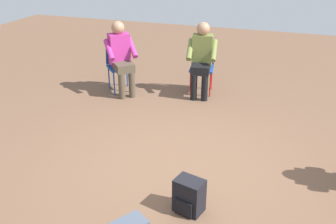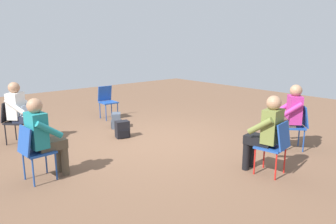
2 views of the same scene
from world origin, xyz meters
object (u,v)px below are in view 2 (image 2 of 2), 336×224
Objects in this scene: chair_east at (276,144)px; chair_south at (33,149)px; person_in_magenta at (289,113)px; person_in_olive at (266,130)px; chair_west at (107,100)px; backpack_near_laptop_user at (122,130)px; chair_northeast at (297,124)px; chair_southwest at (14,119)px; backpack_by_empty_chair at (116,122)px; person_with_laptop at (21,110)px; person_in_teal at (43,134)px.

chair_south is (-2.19, -2.86, 0.00)m from chair_east.
person_in_magenta is at bearing 13.35° from chair_east.
person_in_magenta is at bearing 6.55° from person_in_olive.
person_in_magenta is (4.40, 1.31, 0.20)m from chair_west.
backpack_near_laptop_user is at bearing 111.59° from chair_south.
backpack_near_laptop_user is at bearing 84.86° from chair_northeast.
person_in_olive is at bearing 147.43° from chair_northeast.
chair_west reaches higher than backpack_near_laptop_user.
backpack_by_empty_chair is at bearing 127.98° from chair_southwest.
chair_northeast is at bearing 7.21° from chair_east.
backpack_near_laptop_user is (-3.20, -0.68, -0.34)m from chair_east.
chair_northeast is at bearing 64.03° from chair_south.
chair_south is (-1.79, -4.27, 0.00)m from chair_northeast.
chair_west is at bearing 151.85° from chair_southwest.
person_with_laptop reaches higher than chair_south.
chair_south is 0.69× the size of person_with_laptop.
person_in_olive reaches higher than chair_southwest.
person_in_olive reaches higher than chair_east.
chair_northeast is 4.63m from chair_south.
chair_south is (2.74, -2.85, 0.00)m from chair_west.
person_in_olive is at bearing 51.25° from chair_south.
chair_south is 2.06m from person_with_laptop.
chair_west is at bearing 130.58° from chair_south.
chair_east is (4.93, 0.01, 0.00)m from chair_west.
person_in_magenta and person_in_olive have the same top height.
person_in_teal reaches higher than chair_west.
backpack_near_laptop_user is (-1.00, 2.02, -0.54)m from person_in_teal.
chair_east is 3.48m from person_in_teal.
person_in_olive is (4.14, 2.49, 0.20)m from chair_southwest.
person_in_teal is at bearing 43.03° from chair_southwest.
backpack_by_empty_chair is at bearing 74.20° from person_in_magenta.
chair_northeast is 2.36× the size of backpack_by_empty_chair.
chair_east is at bearing 77.82° from person_with_laptop.
person_in_magenta is 3.44× the size of backpack_by_empty_chair.
person_in_olive is at bearing 90.00° from chair_east.
backpack_by_empty_chair is at bearing 156.93° from backpack_near_laptop_user.
person_in_magenta is 3.44× the size of backpack_near_laptop_user.
person_in_teal is (1.98, -0.30, 0.00)m from person_with_laptop.
chair_west and chair_east have the same top height.
person_in_teal and person_in_magenta have the same top height.
chair_northeast is at bearing 0.67° from person_in_olive.
chair_southwest is 2.13m from person_in_teal.
person_in_olive is at bearing 49.47° from person_in_teal.
person_with_laptop reaches higher than chair_east.
chair_northeast is (-0.40, 1.41, 0.00)m from chair_east.
chair_south is at bearing 38.63° from chair_southwest.
chair_west is at bearing 81.21° from person_in_olive.
chair_northeast is at bearing -90.00° from person_in_magenta.
person_in_magenta is at bearing 90.00° from chair_northeast.
chair_southwest is at bearing -90.00° from person_with_laptop.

